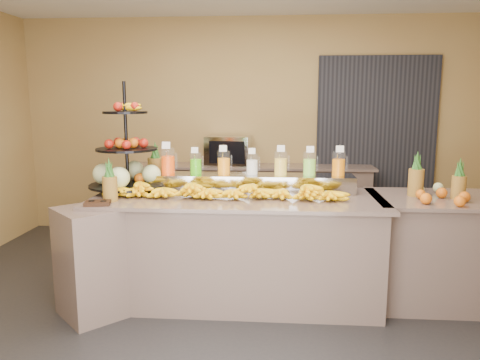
# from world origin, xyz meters

# --- Properties ---
(ground) EXTENTS (6.00, 6.00, 0.00)m
(ground) POSITION_xyz_m (0.00, 0.00, 0.00)
(ground) COLOR black
(ground) RESTS_ON ground
(room_envelope) EXTENTS (6.04, 5.02, 2.82)m
(room_envelope) POSITION_xyz_m (0.19, 0.79, 1.88)
(room_envelope) COLOR olive
(room_envelope) RESTS_ON ground
(buffet_counter) EXTENTS (2.75, 1.25, 0.93)m
(buffet_counter) POSITION_xyz_m (-0.12, 0.26, 0.47)
(buffet_counter) COLOR gray
(buffet_counter) RESTS_ON ground
(right_counter) EXTENTS (1.08, 0.88, 0.93)m
(right_counter) POSITION_xyz_m (1.70, 0.40, 0.47)
(right_counter) COLOR gray
(right_counter) RESTS_ON ground
(back_ledge) EXTENTS (3.10, 0.55, 0.93)m
(back_ledge) POSITION_xyz_m (0.00, 2.25, 0.47)
(back_ledge) COLOR gray
(back_ledge) RESTS_ON ground
(pitcher_tray) EXTENTS (1.85, 0.30, 0.15)m
(pitcher_tray) POSITION_xyz_m (0.11, 0.58, 1.01)
(pitcher_tray) COLOR gray
(pitcher_tray) RESTS_ON buffet_counter
(juice_pitcher_orange_a) EXTENTS (0.13, 0.13, 0.31)m
(juice_pitcher_orange_a) POSITION_xyz_m (-0.67, 0.58, 1.19)
(juice_pitcher_orange_a) COLOR silver
(juice_pitcher_orange_a) RESTS_ON pitcher_tray
(juice_pitcher_green) EXTENTS (0.11, 0.11, 0.26)m
(juice_pitcher_green) POSITION_xyz_m (-0.41, 0.58, 1.17)
(juice_pitcher_green) COLOR silver
(juice_pitcher_green) RESTS_ON pitcher_tray
(juice_pitcher_orange_b) EXTENTS (0.12, 0.12, 0.28)m
(juice_pitcher_orange_b) POSITION_xyz_m (-0.15, 0.58, 1.18)
(juice_pitcher_orange_b) COLOR silver
(juice_pitcher_orange_b) RESTS_ON pitcher_tray
(juice_pitcher_milk) EXTENTS (0.11, 0.11, 0.26)m
(juice_pitcher_milk) POSITION_xyz_m (0.11, 0.58, 1.17)
(juice_pitcher_milk) COLOR silver
(juice_pitcher_milk) RESTS_ON pitcher_tray
(juice_pitcher_lemon) EXTENTS (0.12, 0.12, 0.29)m
(juice_pitcher_lemon) POSITION_xyz_m (0.37, 0.58, 1.18)
(juice_pitcher_lemon) COLOR silver
(juice_pitcher_lemon) RESTS_ON pitcher_tray
(juice_pitcher_lime) EXTENTS (0.12, 0.12, 0.28)m
(juice_pitcher_lime) POSITION_xyz_m (0.63, 0.58, 1.17)
(juice_pitcher_lime) COLOR silver
(juice_pitcher_lime) RESTS_ON pitcher_tray
(juice_pitcher_orange_c) EXTENTS (0.12, 0.12, 0.29)m
(juice_pitcher_orange_c) POSITION_xyz_m (0.89, 0.58, 1.18)
(juice_pitcher_orange_c) COLOR silver
(juice_pitcher_orange_c) RESTS_ON pitcher_tray
(banana_heap) EXTENTS (2.08, 0.19, 0.17)m
(banana_heap) POSITION_xyz_m (-0.14, 0.27, 1.00)
(banana_heap) COLOR #E5B10B
(banana_heap) RESTS_ON buffet_counter
(fruit_stand) EXTENTS (0.77, 0.77, 0.99)m
(fruit_stand) POSITION_xyz_m (-0.98, 0.48, 1.18)
(fruit_stand) COLOR black
(fruit_stand) RESTS_ON buffet_counter
(condiment_caddy) EXTENTS (0.22, 0.19, 0.03)m
(condiment_caddy) POSITION_xyz_m (-1.09, -0.10, 0.94)
(condiment_caddy) COLOR black
(condiment_caddy) RESTS_ON buffet_counter
(pineapple_left_a) EXTENTS (0.12, 0.12, 0.37)m
(pineapple_left_a) POSITION_xyz_m (-1.04, 0.04, 1.06)
(pineapple_left_a) COLOR brown
(pineapple_left_a) RESTS_ON buffet_counter
(pineapple_left_b) EXTENTS (0.15, 0.15, 0.44)m
(pineapple_left_b) POSITION_xyz_m (-0.82, 0.71, 1.10)
(pineapple_left_b) COLOR brown
(pineapple_left_b) RESTS_ON buffet_counter
(right_fruit_pile) EXTENTS (0.45, 0.43, 0.24)m
(right_fruit_pile) POSITION_xyz_m (1.68, 0.30, 1.01)
(right_fruit_pile) COLOR brown
(right_fruit_pile) RESTS_ON right_counter
(oven_warmer) EXTENTS (0.59, 0.44, 0.37)m
(oven_warmer) POSITION_xyz_m (-0.28, 2.25, 1.11)
(oven_warmer) COLOR gray
(oven_warmer) RESTS_ON back_ledge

